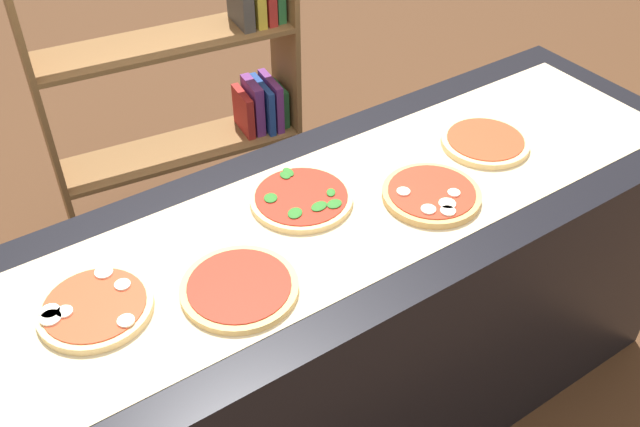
{
  "coord_description": "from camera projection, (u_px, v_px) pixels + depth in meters",
  "views": [
    {
      "loc": [
        -0.76,
        -1.12,
        2.05
      ],
      "look_at": [
        0.0,
        0.0,
        0.92
      ],
      "focal_mm": 39.72,
      "sensor_mm": 36.0,
      "label": 1
    }
  ],
  "objects": [
    {
      "name": "ground_plane",
      "position": [
        320.0,
        426.0,
        2.35
      ],
      "size": [
        12.0,
        12.0,
        0.0
      ],
      "primitive_type": "plane",
      "color": "#4C2D19"
    },
    {
      "name": "counter",
      "position": [
        320.0,
        338.0,
        2.06
      ],
      "size": [
        2.36,
        0.71,
        0.9
      ],
      "primitive_type": "cube",
      "color": "black",
      "rests_on": "ground_plane"
    },
    {
      "name": "parchment_paper",
      "position": [
        320.0,
        219.0,
        1.77
      ],
      "size": [
        2.19,
        0.51,
        0.0
      ],
      "primitive_type": "cube",
      "color": "beige",
      "rests_on": "counter"
    },
    {
      "name": "pizza_mozzarella_0",
      "position": [
        95.0,
        307.0,
        1.53
      ],
      "size": [
        0.25,
        0.25,
        0.03
      ],
      "color": "#E5C17F",
      "rests_on": "parchment_paper"
    },
    {
      "name": "pizza_plain_1",
      "position": [
        239.0,
        288.0,
        1.58
      ],
      "size": [
        0.27,
        0.27,
        0.02
      ],
      "color": "#DBB26B",
      "rests_on": "parchment_paper"
    },
    {
      "name": "pizza_spinach_2",
      "position": [
        301.0,
        198.0,
        1.82
      ],
      "size": [
        0.27,
        0.27,
        0.02
      ],
      "color": "#E5C17F",
      "rests_on": "parchment_paper"
    },
    {
      "name": "pizza_mozzarella_3",
      "position": [
        432.0,
        194.0,
        1.83
      ],
      "size": [
        0.26,
        0.26,
        0.03
      ],
      "color": "tan",
      "rests_on": "parchment_paper"
    },
    {
      "name": "pizza_plain_4",
      "position": [
        485.0,
        142.0,
        2.02
      ],
      "size": [
        0.25,
        0.25,
        0.02
      ],
      "color": "#E5C17F",
      "rests_on": "parchment_paper"
    },
    {
      "name": "bookshelf",
      "position": [
        205.0,
        101.0,
        2.71
      ],
      "size": [
        0.97,
        0.37,
        1.38
      ],
      "color": "brown",
      "rests_on": "ground_plane"
    }
  ]
}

